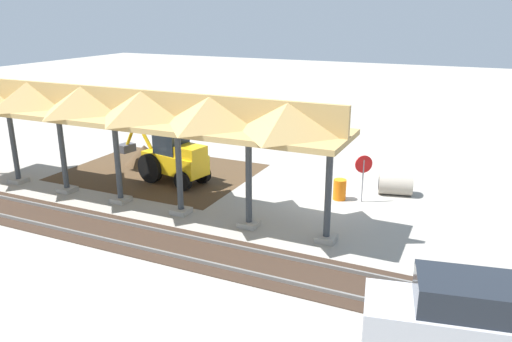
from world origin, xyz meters
The scene contains 10 objects.
ground_plane centered at (0.00, 0.00, 0.00)m, with size 120.00×120.00×0.00m, color #9E998E.
dirt_work_zone centered at (8.98, 0.35, 0.00)m, with size 9.20×7.00×0.01m, color #4C3823.
platform_canopy centered at (8.07, 4.48, 4.16)m, with size 19.44×3.20×4.90m.
rail_tracks centered at (0.00, 7.09, 0.03)m, with size 60.00×2.58×0.15m.
stop_sign centered at (-1.29, 0.14, 1.47)m, with size 0.64×0.46×2.06m.
backhoe centered at (7.53, 1.25, 1.26)m, with size 5.43×2.23×2.82m.
dirt_mound centered at (10.57, -0.58, 0.00)m, with size 4.20×4.20×2.04m, color #4C3823.
concrete_pipe centered at (-2.42, -1.39, 0.46)m, with size 1.61×1.21×0.92m.
distant_parked_car centered at (-5.63, 9.07, 0.98)m, with size 4.46×2.52×1.98m.
traffic_barrel centered at (-0.35, 0.27, 0.45)m, with size 0.56×0.56×0.90m, color orange.
Camera 1 is at (-5.54, 20.16, 7.79)m, focal length 35.00 mm.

